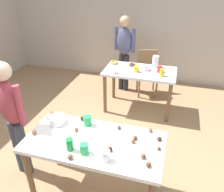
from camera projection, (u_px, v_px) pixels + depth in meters
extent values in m
plane|color=#9E7A56|center=(96.00, 181.00, 2.66)|extent=(6.40, 6.40, 0.00)
cube|color=#BCB2A3|center=(145.00, 21.00, 4.73)|extent=(6.40, 0.10, 2.60)
cube|color=white|center=(94.00, 142.00, 2.18)|extent=(1.35, 0.67, 0.04)
cylinder|color=brown|center=(30.00, 176.00, 2.28)|extent=(0.06, 0.06, 0.71)
cylinder|color=brown|center=(56.00, 142.00, 2.74)|extent=(0.06, 0.06, 0.71)
cylinder|color=brown|center=(157.00, 163.00, 2.44)|extent=(0.06, 0.06, 0.71)
cube|color=silver|center=(140.00, 71.00, 3.75)|extent=(1.19, 0.67, 0.04)
cylinder|color=brown|center=(105.00, 94.00, 3.83)|extent=(0.06, 0.06, 0.71)
cylinder|color=brown|center=(169.00, 103.00, 3.57)|extent=(0.06, 0.06, 0.71)
cylinder|color=brown|center=(114.00, 81.00, 4.30)|extent=(0.06, 0.06, 0.71)
cylinder|color=brown|center=(171.00, 88.00, 4.04)|extent=(0.06, 0.06, 0.71)
cube|color=olive|center=(147.00, 74.00, 4.40)|extent=(0.49, 0.49, 0.04)
cube|color=olive|center=(147.00, 60.00, 4.45)|extent=(0.38, 0.14, 0.42)
cylinder|color=olive|center=(156.00, 88.00, 4.36)|extent=(0.04, 0.04, 0.41)
cylinder|color=olive|center=(139.00, 88.00, 4.36)|extent=(0.04, 0.04, 0.41)
cylinder|color=olive|center=(154.00, 81.00, 4.66)|extent=(0.04, 0.04, 0.41)
cylinder|color=olive|center=(137.00, 81.00, 4.66)|extent=(0.04, 0.04, 0.41)
cylinder|color=#383D4C|center=(18.00, 146.00, 2.67)|extent=(0.11, 0.11, 0.73)
cylinder|color=#383D4C|center=(24.00, 150.00, 2.61)|extent=(0.11, 0.11, 0.73)
ellipsoid|color=#9E3842|center=(9.00, 103.00, 2.34)|extent=(0.37, 0.29, 0.52)
sphere|color=beige|center=(1.00, 71.00, 2.17)|extent=(0.20, 0.20, 0.20)
cylinder|color=#9E3842|center=(20.00, 105.00, 2.22)|extent=(0.09, 0.09, 0.44)
cylinder|color=#28282D|center=(126.00, 73.00, 4.58)|extent=(0.11, 0.11, 0.76)
cylinder|color=#28282D|center=(121.00, 72.00, 4.63)|extent=(0.11, 0.11, 0.76)
ellipsoid|color=#4C5175|center=(124.00, 41.00, 4.30)|extent=(0.36, 0.27, 0.54)
sphere|color=tan|center=(125.00, 21.00, 4.12)|extent=(0.21, 0.21, 0.21)
cylinder|color=#4C5175|center=(133.00, 41.00, 4.19)|extent=(0.09, 0.09, 0.46)
cylinder|color=#4C5175|center=(116.00, 38.00, 4.36)|extent=(0.09, 0.09, 0.46)
cylinder|color=white|center=(57.00, 120.00, 2.41)|extent=(0.17, 0.17, 0.09)
cylinder|color=#198438|center=(70.00, 144.00, 2.03)|extent=(0.07, 0.07, 0.12)
cube|color=silver|center=(106.00, 132.00, 2.28)|extent=(0.17, 0.02, 0.01)
cylinder|color=white|center=(105.00, 156.00, 1.92)|extent=(0.08, 0.08, 0.10)
cylinder|color=green|center=(87.00, 121.00, 2.37)|extent=(0.09, 0.09, 0.11)
cylinder|color=green|center=(84.00, 149.00, 2.00)|extent=(0.08, 0.08, 0.10)
sphere|color=brown|center=(149.00, 165.00, 1.87)|extent=(0.05, 0.05, 0.05)
sphere|color=brown|center=(119.00, 128.00, 2.32)|extent=(0.04, 0.04, 0.04)
sphere|color=brown|center=(70.00, 157.00, 1.94)|extent=(0.05, 0.05, 0.05)
sphere|color=brown|center=(159.00, 148.00, 2.05)|extent=(0.04, 0.04, 0.04)
sphere|color=brown|center=(76.00, 130.00, 2.29)|extent=(0.04, 0.04, 0.04)
sphere|color=brown|center=(34.00, 133.00, 2.24)|extent=(0.05, 0.05, 0.05)
sphere|color=#3D2319|center=(104.00, 150.00, 2.02)|extent=(0.05, 0.05, 0.05)
sphere|color=#3D2319|center=(110.00, 149.00, 2.03)|extent=(0.05, 0.05, 0.05)
sphere|color=#3D2319|center=(159.00, 139.00, 2.16)|extent=(0.05, 0.05, 0.05)
sphere|color=brown|center=(135.00, 138.00, 2.18)|extent=(0.04, 0.04, 0.04)
sphere|color=brown|center=(151.00, 130.00, 2.28)|extent=(0.04, 0.04, 0.04)
sphere|color=brown|center=(143.00, 156.00, 1.95)|extent=(0.05, 0.05, 0.05)
sphere|color=#3D2319|center=(82.00, 118.00, 2.46)|extent=(0.05, 0.05, 0.05)
sphere|color=brown|center=(49.00, 118.00, 2.47)|extent=(0.04, 0.04, 0.04)
sphere|color=brown|center=(52.00, 113.00, 2.55)|extent=(0.05, 0.05, 0.05)
sphere|color=brown|center=(133.00, 141.00, 2.13)|extent=(0.04, 0.04, 0.04)
cylinder|color=white|center=(155.00, 62.00, 3.82)|extent=(0.11, 0.11, 0.20)
cylinder|color=red|center=(160.00, 69.00, 3.65)|extent=(0.08, 0.08, 0.10)
cylinder|color=yellow|center=(162.00, 73.00, 3.51)|extent=(0.07, 0.07, 0.12)
cylinder|color=yellow|center=(136.00, 69.00, 3.67)|extent=(0.09, 0.09, 0.09)
torus|color=pink|center=(115.00, 73.00, 3.62)|extent=(0.11, 0.11, 0.03)
torus|color=pink|center=(147.00, 69.00, 3.74)|extent=(0.14, 0.14, 0.04)
torus|color=brown|center=(132.00, 65.00, 3.92)|extent=(0.12, 0.12, 0.04)
torus|color=gold|center=(114.00, 63.00, 4.01)|extent=(0.14, 0.14, 0.04)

